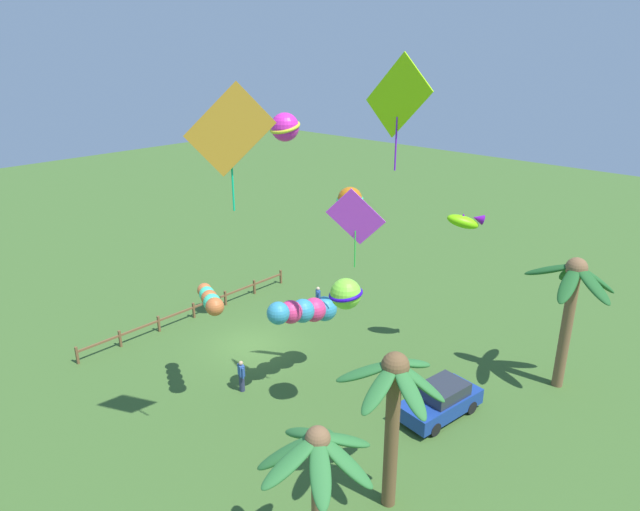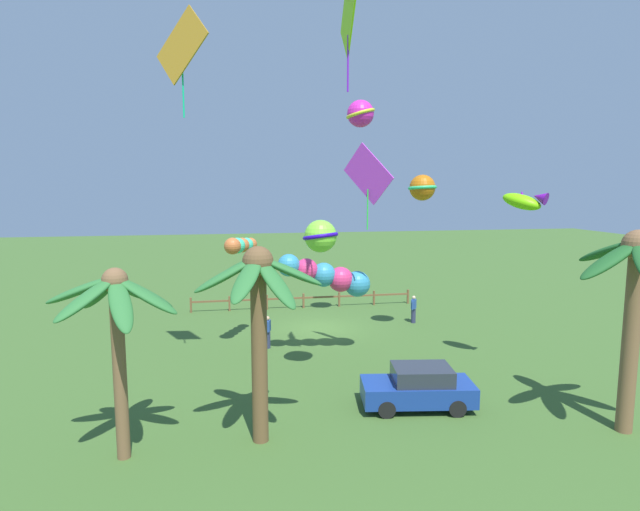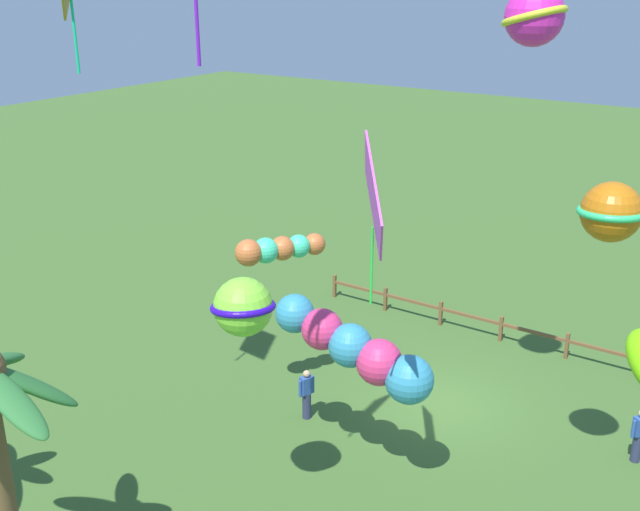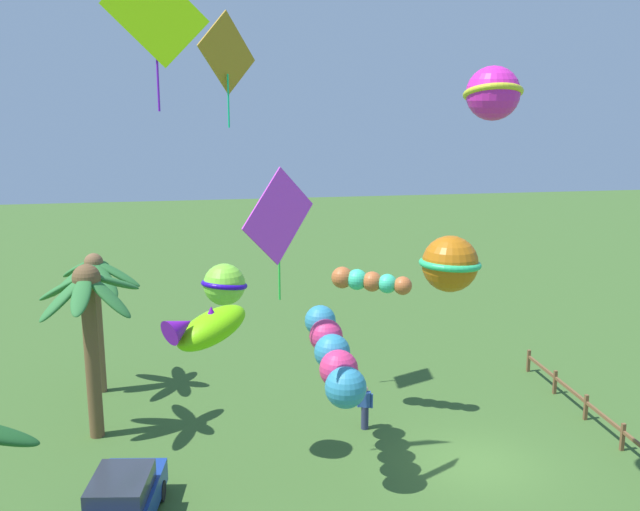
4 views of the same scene
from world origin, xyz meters
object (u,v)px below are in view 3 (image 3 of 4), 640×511
Objects in this scene: kite_tube_8 at (358,350)px; kite_ball_4 at (611,212)px; kite_tube_7 at (278,249)px; kite_ball_2 at (243,307)px; spectator_0 at (639,435)px; kite_diamond_3 at (373,199)px; kite_ball_6 at (534,16)px; spectator_1 at (307,394)px.

kite_ball_4 is at bearing -161.34° from kite_tube_8.
kite_ball_4 is at bearing 178.64° from kite_tube_7.
kite_tube_8 is at bearing -106.34° from kite_ball_2.
spectator_0 is 0.44× the size of kite_diamond_3.
kite_ball_4 is 1.22× the size of kite_ball_6.
kite_ball_6 is (-5.07, -2.05, 10.70)m from spectator_1.
spectator_0 is 8.23m from kite_tube_8.
kite_tube_8 is at bearing 153.33° from kite_tube_7.
kite_ball_4 is 6.71m from kite_tube_8.
spectator_1 is 0.81× the size of kite_ball_2.
kite_diamond_3 reaches higher than spectator_0.
kite_ball_4 reaches higher than kite_tube_8.
kite_ball_4 reaches higher than spectator_1.
kite_diamond_3 reaches higher than spectator_1.
kite_diamond_3 is 2.20× the size of kite_ball_6.
kite_tube_7 is at bearing -35.49° from kite_diamond_3.
kite_diamond_3 is at bearing 127.09° from kite_tube_8.
kite_tube_8 is at bearing -52.91° from kite_diamond_3.
kite_ball_6 is (3.57, 1.16, 10.70)m from spectator_0.
spectator_1 is 0.97× the size of kite_ball_6.
spectator_1 is 0.44× the size of kite_diamond_3.
kite_tube_8 reaches higher than spectator_1.
spectator_0 and spectator_1 have the same top height.
kite_ball_4 is (-3.78, -3.49, -0.52)m from kite_diamond_3.
kite_ball_6 is 8.91m from kite_tube_8.
kite_diamond_3 is at bearing 54.77° from spectator_0.
spectator_0 is 1.00× the size of spectator_1.
spectator_0 is at bearing -105.77° from kite_ball_4.
kite_ball_2 reaches higher than kite_tube_7.
kite_ball_2 is 9.47m from kite_ball_6.
kite_diamond_3 is at bearing 42.75° from kite_ball_4.
kite_ball_4 is at bearing -140.89° from kite_ball_2.
kite_tube_7 is (1.20, -0.33, 4.22)m from spectator_1.
kite_tube_7 is (9.84, 2.88, 4.22)m from spectator_0.
spectator_1 is at bearing -40.15° from kite_diamond_3.
spectator_1 is 4.28m from kite_tube_8.
spectator_0 is 0.97× the size of kite_ball_6.
kite_ball_6 is (-3.34, -6.84, 5.63)m from kite_ball_2.
kite_tube_8 is (2.41, 3.66, -7.76)m from kite_ball_6.
kite_ball_2 is (-1.73, 4.79, 5.08)m from spectator_1.
kite_diamond_3 is 1.34× the size of kite_tube_7.
kite_tube_7 is at bearing -26.67° from kite_tube_8.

